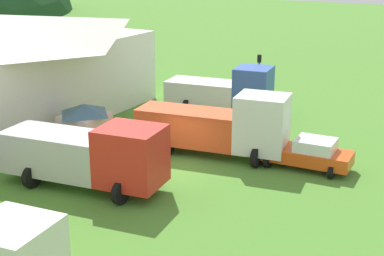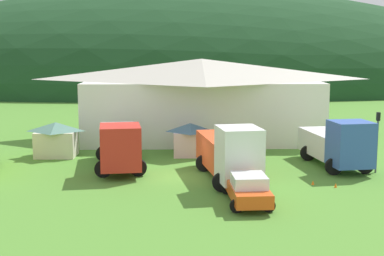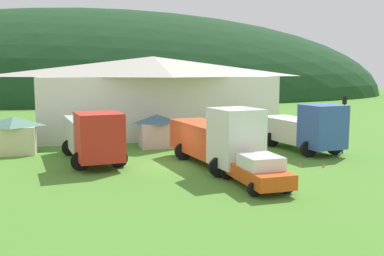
% 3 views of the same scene
% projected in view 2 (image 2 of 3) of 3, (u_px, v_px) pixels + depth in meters
% --- Properties ---
extents(ground_plane, '(200.00, 200.00, 0.00)m').
position_uv_depth(ground_plane, '(180.00, 177.00, 34.43)').
color(ground_plane, '#4C842D').
extents(forested_hill_backdrop, '(135.90, 60.00, 37.74)m').
position_uv_depth(forested_hill_backdrop, '(180.00, 87.00, 107.22)').
color(forested_hill_backdrop, '#193D1E').
rests_on(forested_hill_backdrop, ground).
extents(depot_building, '(21.48, 12.95, 7.05)m').
position_uv_depth(depot_building, '(201.00, 97.00, 48.83)').
color(depot_building, white).
rests_on(depot_building, ground).
extents(play_shed_cream, '(3.14, 2.52, 2.59)m').
position_uv_depth(play_shed_cream, '(56.00, 139.00, 40.56)').
color(play_shed_cream, beige).
rests_on(play_shed_cream, ground).
extents(play_shed_pink, '(2.68, 2.49, 2.47)m').
position_uv_depth(play_shed_pink, '(190.00, 139.00, 40.95)').
color(play_shed_pink, beige).
rests_on(play_shed_pink, ground).
extents(crane_truck_red, '(3.94, 8.44, 3.30)m').
position_uv_depth(crane_truck_red, '(120.00, 144.00, 36.42)').
color(crane_truck_red, red).
rests_on(crane_truck_red, ground).
extents(heavy_rig_white, '(3.86, 8.71, 3.69)m').
position_uv_depth(heavy_rig_white, '(229.00, 153.00, 33.13)').
color(heavy_rig_white, white).
rests_on(heavy_rig_white, ground).
extents(box_truck_blue, '(3.88, 7.61, 3.46)m').
position_uv_depth(box_truck_blue, '(338.00, 144.00, 36.76)').
color(box_truck_blue, '#3356AD').
rests_on(box_truck_blue, ground).
extents(service_pickup_orange, '(2.48, 5.07, 1.66)m').
position_uv_depth(service_pickup_orange, '(247.00, 188.00, 28.63)').
color(service_pickup_orange, '#E14E18').
rests_on(service_pickup_orange, ground).
extents(traffic_light_east, '(0.20, 0.32, 3.99)m').
position_uv_depth(traffic_light_east, '(377.00, 136.00, 35.25)').
color(traffic_light_east, '#4C4C51').
rests_on(traffic_light_east, ground).
extents(traffic_cone_near_pickup, '(0.36, 0.36, 0.50)m').
position_uv_depth(traffic_cone_near_pickup, '(313.00, 185.00, 32.55)').
color(traffic_cone_near_pickup, orange).
rests_on(traffic_cone_near_pickup, ground).
extents(traffic_cone_mid_row, '(0.36, 0.36, 0.54)m').
position_uv_depth(traffic_cone_mid_row, '(336.00, 187.00, 31.94)').
color(traffic_cone_mid_row, orange).
rests_on(traffic_cone_mid_row, ground).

